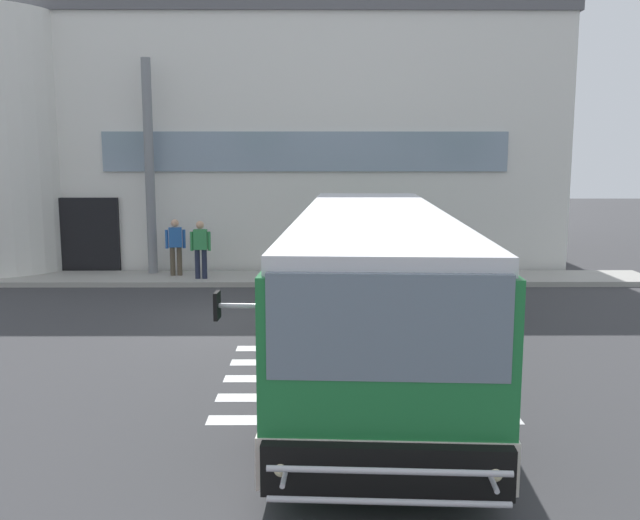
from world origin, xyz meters
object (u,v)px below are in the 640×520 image
Objects in this scene: safety_bollard_yellow at (302,273)px; passenger_by_doorway at (201,247)px; passenger_near_column at (176,243)px; entry_support_column at (149,168)px; bus_main_foreground at (372,286)px.

passenger_by_doorway is at bearing 164.71° from safety_bollard_yellow.
passenger_by_doorway is 3.10m from safety_bollard_yellow.
entry_support_column is at bearing 151.21° from passenger_near_column.
passenger_near_column is 1.86× the size of safety_bollard_yellow.
safety_bollard_yellow is at bearing -19.91° from passenger_near_column.
entry_support_column reaches higher than bus_main_foreground.
passenger_by_doorway is at bearing -34.00° from passenger_near_column.
bus_main_foreground is at bearing -59.42° from passenger_by_doorway.
entry_support_column is 3.79× the size of passenger_near_column.
passenger_by_doorway reaches higher than safety_bollard_yellow.
passenger_near_column is 1.00× the size of passenger_by_doorway.
entry_support_column is at bearing 148.47° from passenger_by_doorway.
passenger_near_column is 4.06m from safety_bollard_yellow.
safety_bollard_yellow is at bearing 102.23° from bus_main_foreground.
entry_support_column is 3.79× the size of passenger_by_doorway.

